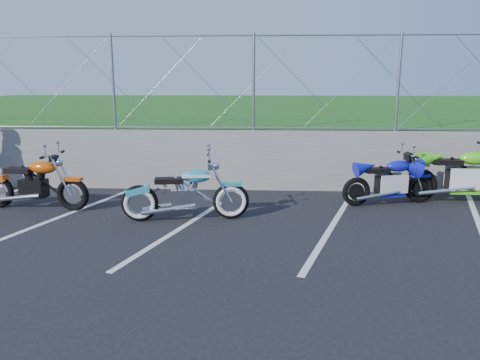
# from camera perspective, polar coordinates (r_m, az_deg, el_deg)

# --- Properties ---
(ground) EXTENTS (90.00, 90.00, 0.00)m
(ground) POSITION_cam_1_polar(r_m,az_deg,el_deg) (7.06, -7.34, -7.60)
(ground) COLOR black
(ground) RESTS_ON ground
(retaining_wall) EXTENTS (30.00, 0.22, 1.30)m
(retaining_wall) POSITION_cam_1_polar(r_m,az_deg,el_deg) (10.25, -3.98, 2.51)
(retaining_wall) COLOR slate
(retaining_wall) RESTS_ON ground
(grass_field) EXTENTS (30.00, 20.00, 1.30)m
(grass_field) POSITION_cam_1_polar(r_m,az_deg,el_deg) (20.14, -0.54, 7.38)
(grass_field) COLOR #1B4E14
(grass_field) RESTS_ON ground
(chain_link_fence) EXTENTS (28.00, 0.03, 2.00)m
(chain_link_fence) POSITION_cam_1_polar(r_m,az_deg,el_deg) (10.10, -4.13, 11.77)
(chain_link_fence) COLOR gray
(chain_link_fence) RESTS_ON retaining_wall
(parking_lines) EXTENTS (18.29, 4.31, 0.01)m
(parking_lines) POSITION_cam_1_polar(r_m,az_deg,el_deg) (7.90, 2.59, -5.31)
(parking_lines) COLOR silver
(parking_lines) RESTS_ON ground
(cruiser_turquoise) EXTENTS (2.18, 0.69, 1.09)m
(cruiser_turquoise) POSITION_cam_1_polar(r_m,az_deg,el_deg) (8.04, -6.47, -1.86)
(cruiser_turquoise) COLOR black
(cruiser_turquoise) RESTS_ON ground
(naked_orange) EXTENTS (2.11, 0.72, 1.05)m
(naked_orange) POSITION_cam_1_polar(r_m,az_deg,el_deg) (9.42, -23.61, -0.63)
(naked_orange) COLOR black
(naked_orange) RESTS_ON ground
(sportbike_green) EXTENTS (2.22, 0.79, 1.15)m
(sportbike_green) POSITION_cam_1_polar(r_m,az_deg,el_deg) (10.10, 25.57, 0.27)
(sportbike_green) COLOR black
(sportbike_green) RESTS_ON ground
(sportbike_blue) EXTENTS (1.85, 0.69, 0.98)m
(sportbike_blue) POSITION_cam_1_polar(r_m,az_deg,el_deg) (9.44, 17.82, -0.34)
(sportbike_blue) COLOR black
(sportbike_blue) RESTS_ON ground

